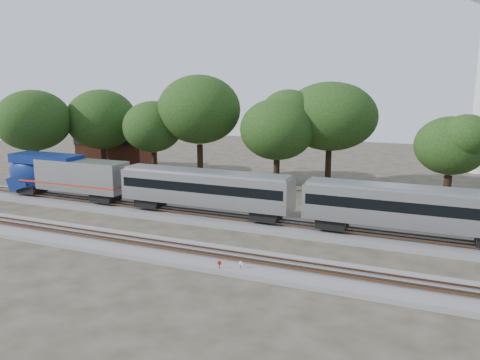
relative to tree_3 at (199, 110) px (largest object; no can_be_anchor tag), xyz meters
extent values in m
plane|color=#383328|center=(10.69, -21.03, -10.20)|extent=(160.00, 160.00, 0.00)
cube|color=slate|center=(10.69, -15.03, -10.00)|extent=(160.00, 5.00, 0.40)
cube|color=brown|center=(10.69, -15.74, -9.54)|extent=(160.00, 0.08, 0.15)
cube|color=brown|center=(10.69, -14.31, -9.54)|extent=(160.00, 0.08, 0.15)
cube|color=slate|center=(10.69, -25.03, -10.00)|extent=(160.00, 5.00, 0.40)
cube|color=brown|center=(10.69, -25.74, -9.54)|extent=(160.00, 0.08, 0.15)
cube|color=brown|center=(10.69, -24.31, -9.54)|extent=(160.00, 0.08, 0.15)
cube|color=#AEB0B5|center=(-7.26, -15.03, -6.82)|extent=(11.02, 3.12, 3.43)
ellipsoid|color=navy|center=(-15.16, -15.03, -7.08)|extent=(5.61, 3.24, 4.78)
cube|color=navy|center=(-12.35, -15.03, -5.20)|extent=(8.83, 3.06, 1.04)
cube|color=black|center=(-14.64, -15.03, -6.04)|extent=(0.46, 2.39, 1.36)
cube|color=#A22819|center=(-8.51, -15.03, -7.70)|extent=(13.51, 3.16, 0.19)
cube|color=black|center=(-15.00, -15.03, -9.00)|extent=(2.70, 2.29, 0.94)
cube|color=black|center=(-4.09, -15.03, -9.00)|extent=(2.70, 2.29, 0.94)
cube|color=#AEB0B5|center=(8.40, -15.03, -6.97)|extent=(18.08, 3.12, 3.12)
cube|color=black|center=(8.40, -15.03, -6.66)|extent=(17.46, 3.17, 0.94)
cube|color=gray|center=(8.40, -15.03, -5.36)|extent=(17.67, 2.49, 0.36)
cube|color=black|center=(1.85, -15.03, -9.00)|extent=(2.70, 2.29, 0.94)
cube|color=black|center=(14.95, -15.03, -9.00)|extent=(2.70, 2.29, 0.94)
cube|color=#AEB0B5|center=(27.91, -15.03, -6.97)|extent=(18.08, 3.12, 3.12)
cube|color=black|center=(27.91, -15.03, -6.66)|extent=(17.46, 3.17, 0.94)
cube|color=gray|center=(27.91, -15.03, -5.36)|extent=(17.67, 2.49, 0.36)
cube|color=black|center=(21.36, -15.03, -9.00)|extent=(2.70, 2.29, 0.94)
cylinder|color=#512D19|center=(15.78, -27.29, -9.75)|extent=(0.06, 0.06, 0.89)
cylinder|color=#B8180D|center=(15.78, -27.29, -9.36)|extent=(0.31, 0.13, 0.31)
cylinder|color=#512D19|center=(17.16, -26.63, -9.77)|extent=(0.06, 0.06, 0.84)
cylinder|color=silver|center=(17.16, -26.63, -9.40)|extent=(0.30, 0.08, 0.30)
cube|color=#512D19|center=(17.93, -26.15, -10.05)|extent=(0.57, 0.45, 0.30)
cube|color=brown|center=(-18.16, 5.76, -8.05)|extent=(12.07, 9.61, 4.29)
cube|color=black|center=(-18.16, 5.76, -5.42)|extent=(12.31, 9.85, 0.97)
cylinder|color=black|center=(-21.18, -7.99, -7.85)|extent=(0.70, 0.70, 4.68)
ellipsoid|color=black|center=(-21.18, -7.99, -1.50)|extent=(8.83, 8.83, 7.50)
cylinder|color=black|center=(-16.20, -0.08, -7.92)|extent=(0.70, 0.70, 4.55)
ellipsoid|color=black|center=(-16.20, -0.08, -1.75)|extent=(8.57, 8.57, 7.29)
cylinder|color=black|center=(-6.33, -1.64, -8.08)|extent=(0.70, 0.70, 4.23)
ellipsoid|color=black|center=(-6.33, -1.64, -2.35)|extent=(7.97, 7.97, 6.77)
cylinder|color=black|center=(0.00, 0.00, -7.44)|extent=(0.70, 0.70, 5.50)
ellipsoid|color=black|center=(0.00, 0.00, 0.02)|extent=(10.37, 10.37, 8.82)
cylinder|color=black|center=(11.19, -0.60, -8.04)|extent=(0.70, 0.70, 4.32)
ellipsoid|color=black|center=(11.19, -0.60, -2.18)|extent=(8.14, 8.14, 6.92)
cylinder|color=black|center=(16.75, 4.01, -7.64)|extent=(0.70, 0.70, 5.10)
ellipsoid|color=black|center=(16.75, 4.01, -0.72)|extent=(9.63, 9.63, 8.18)
cylinder|color=black|center=(31.02, -1.68, -8.29)|extent=(0.70, 0.70, 3.81)
ellipsoid|color=black|center=(31.02, -1.68, -3.12)|extent=(7.19, 7.19, 6.11)
camera|label=1|loc=(29.47, -56.03, 3.23)|focal=35.00mm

